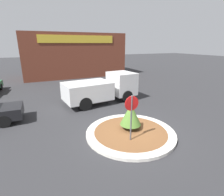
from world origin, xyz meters
name	(u,v)px	position (x,y,z in m)	size (l,w,h in m)	color
ground_plane	(130,134)	(0.00, 0.00, 0.00)	(120.00, 120.00, 0.00)	#2D2D30
traffic_island	(130,133)	(0.00, 0.00, 0.07)	(4.43, 4.43, 0.14)	beige
stop_sign	(131,111)	(-0.41, -0.69, 1.54)	(0.66, 0.07, 2.24)	#4C4C51
island_shrub	(131,114)	(0.15, 0.28, 0.94)	(1.07, 1.07, 1.35)	brown
utility_truck	(102,88)	(0.59, 5.30, 1.11)	(5.74, 2.78, 2.15)	silver
storefront_building	(73,55)	(1.40, 18.32, 2.84)	(13.14, 6.07, 5.67)	brown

